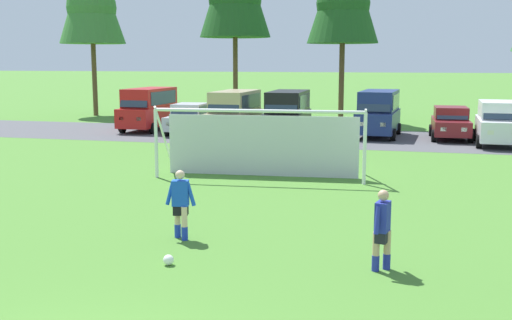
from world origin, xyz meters
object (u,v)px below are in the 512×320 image
(parked_car_slot_right, at_px, (451,123))
(parked_car_slot_center_left, at_px, (235,113))
(soccer_ball, at_px, (169,260))
(player_defender_far, at_px, (382,230))
(player_striker_near, at_px, (181,205))
(parked_car_slot_far_right, at_px, (498,123))
(parked_car_slot_far_left, at_px, (149,108))
(soccer_goal, at_px, (261,141))
(parked_car_slot_center, at_px, (288,113))
(parked_car_slot_center_right, at_px, (379,112))
(parked_car_slot_left, at_px, (190,118))

(parked_car_slot_right, bearing_deg, parked_car_slot_center_left, -170.16)
(soccer_ball, relative_size, player_defender_far, 0.13)
(player_striker_near, relative_size, parked_car_slot_far_right, 0.35)
(parked_car_slot_far_left, height_order, parked_car_slot_center_left, same)
(soccer_ball, xyz_separation_m, parked_car_slot_far_left, (-10.52, 22.75, 1.23))
(soccer_goal, bearing_deg, player_striker_near, -89.72)
(soccer_goal, height_order, player_defender_far, soccer_goal)
(parked_car_slot_far_left, height_order, parked_car_slot_center, same)
(parked_car_slot_center_right, xyz_separation_m, parked_car_slot_right, (3.79, -0.19, -0.47))
(parked_car_slot_center, xyz_separation_m, parked_car_slot_far_right, (10.68, -0.38, -0.23))
(soccer_goal, height_order, parked_car_slot_far_left, soccer_goal)
(parked_car_slot_center_left, bearing_deg, parked_car_slot_left, 163.40)
(player_defender_far, xyz_separation_m, parked_car_slot_center_left, (-8.86, 20.05, 0.52))
(parked_car_slot_center, height_order, parked_car_slot_far_right, parked_car_slot_center)
(soccer_ball, distance_m, parked_car_slot_far_right, 22.79)
(parked_car_slot_far_left, distance_m, parked_car_slot_far_right, 19.49)
(parked_car_slot_far_right, bearing_deg, parked_car_slot_center_right, 161.17)
(parked_car_slot_far_right, bearing_deg, parked_car_slot_right, 139.45)
(parked_car_slot_left, distance_m, parked_car_slot_center_left, 3.10)
(player_striker_near, bearing_deg, player_defender_far, -12.91)
(parked_car_slot_center_left, relative_size, parked_car_slot_right, 1.14)
(soccer_goal, xyz_separation_m, parked_car_slot_left, (-7.09, 11.79, -0.42))
(parked_car_slot_center_left, bearing_deg, parked_car_slot_far_left, 161.86)
(soccer_ball, xyz_separation_m, parked_car_slot_right, (6.75, 22.79, 0.77))
(soccer_goal, relative_size, parked_car_slot_center_right, 1.53)
(soccer_ball, height_order, player_defender_far, player_defender_far)
(soccer_ball, relative_size, parked_car_slot_far_right, 0.05)
(parked_car_slot_right, bearing_deg, parked_car_slot_center_right, 177.12)
(soccer_goal, distance_m, parked_car_slot_center, 11.51)
(parked_car_slot_right, bearing_deg, soccer_ball, -106.50)
(parked_car_slot_left, xyz_separation_m, parked_car_slot_right, (14.32, 1.10, 0.00))
(parked_car_slot_far_left, relative_size, parked_car_slot_far_right, 1.04)
(parked_car_slot_center, bearing_deg, soccer_ball, -85.21)
(parked_car_slot_center_left, distance_m, parked_car_slot_far_right, 13.52)
(parked_car_slot_center_right, bearing_deg, parked_car_slot_far_right, -18.83)
(soccer_ball, relative_size, soccer_goal, 0.03)
(soccer_goal, distance_m, parked_car_slot_far_right, 14.49)
(soccer_goal, height_order, parked_car_slot_center_left, soccer_goal)
(parked_car_slot_center_right, relative_size, parked_car_slot_far_right, 1.06)
(player_striker_near, relative_size, parked_car_slot_right, 0.39)
(player_striker_near, xyz_separation_m, parked_car_slot_far_right, (9.33, 19.12, 0.29))
(soccer_ball, bearing_deg, parked_car_slot_center, 94.79)
(player_striker_near, distance_m, parked_car_slot_far_left, 23.22)
(soccer_goal, distance_m, parked_car_slot_far_left, 16.30)
(parked_car_slot_center_left, xyz_separation_m, parked_car_slot_right, (11.38, 1.97, -0.47))
(player_striker_near, bearing_deg, soccer_goal, 90.28)
(player_defender_far, distance_m, parked_car_slot_far_left, 26.48)
(parked_car_slot_center_left, height_order, parked_car_slot_center, same)
(parked_car_slot_far_right, bearing_deg, soccer_ball, -112.98)
(player_striker_near, xyz_separation_m, parked_car_slot_center_left, (-4.19, 18.97, 0.52))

